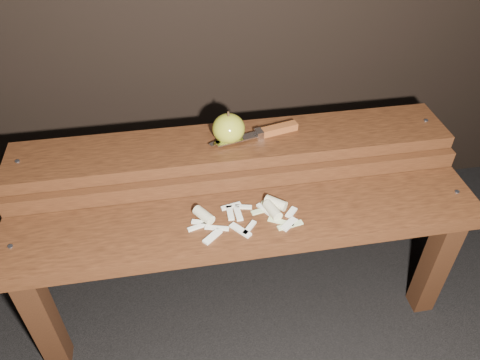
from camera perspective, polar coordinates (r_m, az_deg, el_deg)
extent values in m
plane|color=black|center=(1.52, 0.39, -14.51)|extent=(60.00, 60.00, 0.00)
cube|color=black|center=(1.35, -22.85, -15.43)|extent=(0.06, 0.06, 0.38)
cube|color=black|center=(1.47, 22.69, -9.43)|extent=(0.06, 0.06, 0.38)
cube|color=#3D1F0E|center=(1.17, 0.91, -5.31)|extent=(1.20, 0.20, 0.04)
cylinder|color=slate|center=(1.22, -26.21, -7.28)|extent=(0.01, 0.01, 0.00)
cylinder|color=slate|center=(1.35, 24.94, -1.32)|extent=(0.01, 0.01, 0.00)
cube|color=black|center=(1.51, -21.69, -5.17)|extent=(0.06, 0.06, 0.46)
cube|color=black|center=(1.62, 18.33, -0.62)|extent=(0.06, 0.06, 0.46)
cube|color=#3D1F0E|center=(1.23, -0.04, -0.20)|extent=(1.20, 0.02, 0.05)
cube|color=#3D1F0E|center=(1.28, -0.83, 4.17)|extent=(1.20, 0.18, 0.04)
cylinder|color=slate|center=(1.33, -25.51, 2.07)|extent=(0.01, 0.01, 0.00)
cylinder|color=slate|center=(1.45, 21.72, 6.76)|extent=(0.01, 0.01, 0.00)
ellipsoid|color=olive|center=(1.25, -1.40, 6.30)|extent=(0.09, 0.09, 0.08)
cylinder|color=#382314|center=(1.22, -1.43, 8.06)|extent=(0.01, 0.01, 0.01)
cube|color=brown|center=(1.30, 4.81, 6.21)|extent=(0.11, 0.05, 0.02)
cube|color=silver|center=(1.28, 2.33, 5.64)|extent=(0.02, 0.03, 0.02)
cube|color=silver|center=(1.26, -0.44, 4.99)|extent=(0.12, 0.05, 0.00)
cube|color=silver|center=(1.25, -2.96, 4.54)|extent=(0.04, 0.03, 0.00)
cube|color=beige|center=(1.13, -2.84, -5.86)|extent=(0.06, 0.03, 0.01)
cube|color=beige|center=(1.14, -5.25, -5.72)|extent=(0.05, 0.02, 0.01)
cube|color=beige|center=(1.17, -1.21, -4.04)|extent=(0.02, 0.05, 0.01)
cube|color=beige|center=(1.18, 6.27, -3.94)|extent=(0.04, 0.04, 0.01)
cube|color=beige|center=(1.13, 0.06, -6.14)|extent=(0.05, 0.06, 0.01)
cube|color=beige|center=(1.18, -1.11, -3.21)|extent=(0.05, 0.02, 0.01)
cube|color=beige|center=(1.15, -4.78, -5.19)|extent=(0.05, 0.03, 0.01)
cube|color=beige|center=(1.17, 3.14, -3.74)|extent=(0.04, 0.06, 0.01)
cube|color=beige|center=(1.16, -0.24, -4.15)|extent=(0.02, 0.05, 0.01)
cube|color=beige|center=(1.15, 6.00, -5.36)|extent=(0.05, 0.04, 0.01)
cube|color=beige|center=(1.11, -3.38, -6.89)|extent=(0.05, 0.05, 0.01)
cube|color=beige|center=(1.13, 1.14, -5.86)|extent=(0.04, 0.05, 0.01)
cube|color=beige|center=(1.18, 0.43, -3.30)|extent=(0.04, 0.02, 0.01)
cylinder|color=#C9BB8C|center=(1.16, 3.98, -3.69)|extent=(0.04, 0.06, 0.03)
cylinder|color=#C9BB8C|center=(1.15, -4.44, -4.29)|extent=(0.05, 0.06, 0.03)
cylinder|color=#C9BB8C|center=(1.18, 4.37, -2.82)|extent=(0.06, 0.06, 0.03)
cube|color=#BCC988|center=(1.19, 4.11, -3.12)|extent=(0.06, 0.04, 0.00)
cube|color=#BCC988|center=(1.15, 5.04, -5.10)|extent=(0.06, 0.04, 0.00)
cube|color=#BCC988|center=(1.15, 6.13, -5.50)|extent=(0.07, 0.03, 0.00)
cube|color=#BCC988|center=(1.18, 2.89, -3.68)|extent=(0.07, 0.03, 0.00)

